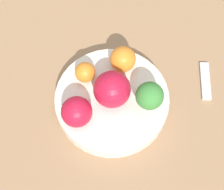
{
  "coord_description": "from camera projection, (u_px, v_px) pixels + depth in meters",
  "views": [
    {
      "loc": [
        0.03,
        -0.27,
        0.63
      ],
      "look_at": [
        0.0,
        0.0,
        0.06
      ],
      "focal_mm": 60.0,
      "sensor_mm": 36.0,
      "label": 1
    }
  ],
  "objects": [
    {
      "name": "ground_plane",
      "position": [
        112.0,
        109.0,
        0.69
      ],
      "size": [
        6.0,
        6.0,
        0.0
      ],
      "primitive_type": "plane",
      "color": "gray"
    },
    {
      "name": "table_surface",
      "position": [
        112.0,
        107.0,
        0.68
      ],
      "size": [
        1.2,
        1.2,
        0.02
      ],
      "color": "#936D4C",
      "rests_on": "ground_plane"
    },
    {
      "name": "bowl",
      "position": [
        112.0,
        101.0,
        0.65
      ],
      "size": [
        0.2,
        0.2,
        0.03
      ],
      "color": "silver",
      "rests_on": "table_surface"
    },
    {
      "name": "broccoli",
      "position": [
        150.0,
        96.0,
        0.6
      ],
      "size": [
        0.05,
        0.05,
        0.06
      ],
      "color": "#99C17A",
      "rests_on": "bowl"
    },
    {
      "name": "apple_red",
      "position": [
        111.0,
        87.0,
        0.62
      ],
      "size": [
        0.06,
        0.06,
        0.06
      ],
      "color": "#B7142D",
      "rests_on": "bowl"
    },
    {
      "name": "apple_green",
      "position": [
        77.0,
        112.0,
        0.6
      ],
      "size": [
        0.05,
        0.05,
        0.05
      ],
      "color": "#B7142D",
      "rests_on": "bowl"
    },
    {
      "name": "orange_front",
      "position": [
        123.0,
        59.0,
        0.65
      ],
      "size": [
        0.05,
        0.05,
        0.05
      ],
      "color": "orange",
      "rests_on": "bowl"
    },
    {
      "name": "orange_back",
      "position": [
        85.0,
        72.0,
        0.64
      ],
      "size": [
        0.04,
        0.04,
        0.04
      ],
      "color": "orange",
      "rests_on": "bowl"
    },
    {
      "name": "spoon",
      "position": [
        205.0,
        81.0,
        0.68
      ],
      "size": [
        0.02,
        0.08,
        0.01
      ],
      "color": "silver",
      "rests_on": "table_surface"
    }
  ]
}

